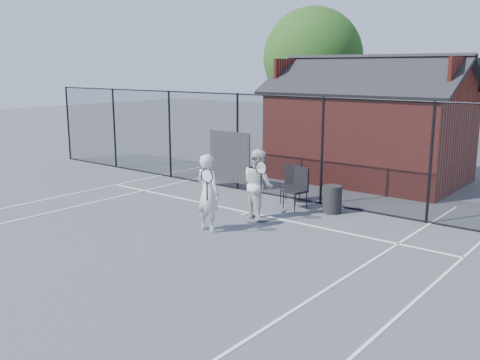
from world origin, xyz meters
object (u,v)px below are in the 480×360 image
Objects in this scene: player_back at (258,184)px; waste_bin at (332,199)px; clubhouse at (369,133)px; chair_right at (295,189)px; player_front at (208,193)px; chair_left at (290,185)px.

waste_bin is at bearing 53.47° from player_back.
clubhouse reaches higher than chair_right.
chair_right is at bearing 80.44° from player_front.
chair_left is 0.94× the size of chair_right.
player_front is at bearing -114.57° from waste_bin.
clubhouse is 5.89× the size of chair_right.
chair_right is at bearing 80.19° from player_back.
clubhouse is 3.56× the size of player_front.
clubhouse is 3.65× the size of player_back.
player_front reaches higher than player_back.
player_back is 2.44× the size of waste_bin.
waste_bin is (1.21, -4.62, -1.24)m from clubhouse.
player_back is (-0.01, -6.26, -0.72)m from clubhouse.
clubhouse is at bearing 88.05° from player_front.
player_back reaches higher than chair_right.
clubhouse is at bearing 106.19° from chair_right.
chair_right is (0.23, -4.90, -1.05)m from clubhouse.
clubhouse is at bearing 89.95° from player_back.
player_back is at bearing -86.32° from chair_right.
waste_bin is (1.22, 1.64, -0.53)m from player_back.
player_back is at bearing -95.26° from chair_left.
player_back is 1.42m from chair_right.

